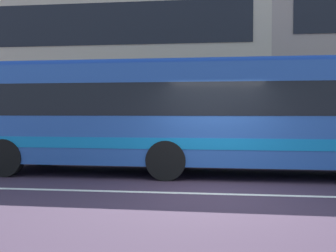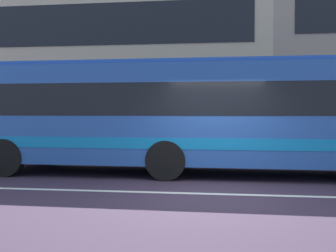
% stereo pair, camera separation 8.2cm
% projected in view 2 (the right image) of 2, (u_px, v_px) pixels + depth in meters
% --- Properties ---
extents(ground_plane, '(160.00, 160.00, 0.00)m').
position_uv_depth(ground_plane, '(213.00, 194.00, 8.46)').
color(ground_plane, '#392A3B').
extents(lane_centre_line, '(60.00, 0.16, 0.01)m').
position_uv_depth(lane_centre_line, '(213.00, 194.00, 8.46)').
color(lane_centre_line, silver).
rests_on(lane_centre_line, ground_plane).
extents(hedge_row_far, '(16.38, 1.10, 1.08)m').
position_uv_depth(hedge_row_far, '(227.00, 143.00, 15.04)').
color(hedge_row_far, '#27581F').
rests_on(hedge_row_far, ground_plane).
extents(apartment_block_left, '(22.23, 11.78, 10.64)m').
position_uv_depth(apartment_block_left, '(90.00, 57.00, 26.91)').
color(apartment_block_left, '#C5B49B').
rests_on(apartment_block_left, ground_plane).
extents(transit_bus, '(12.14, 2.70, 3.05)m').
position_uv_depth(transit_bus, '(199.00, 113.00, 11.09)').
color(transit_bus, '#254F9D').
rests_on(transit_bus, ground_plane).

